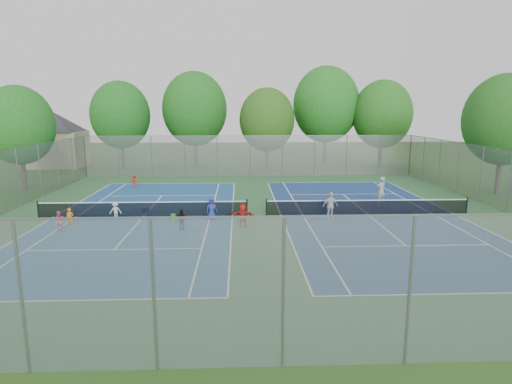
% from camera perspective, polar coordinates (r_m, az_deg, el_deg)
% --- Properties ---
extents(ground, '(120.00, 120.00, 0.00)m').
position_cam_1_polar(ground, '(26.77, 0.09, -3.14)').
color(ground, '#284F18').
rests_on(ground, ground).
extents(court_pad, '(32.00, 32.00, 0.01)m').
position_cam_1_polar(court_pad, '(26.77, 0.09, -3.13)').
color(court_pad, '#2C5C34').
rests_on(court_pad, ground).
extents(court_left, '(10.97, 23.77, 0.01)m').
position_cam_1_polar(court_left, '(27.39, -14.73, -3.15)').
color(court_left, navy).
rests_on(court_left, court_pad).
extents(court_right, '(10.97, 23.77, 0.01)m').
position_cam_1_polar(court_right, '(27.94, 14.60, -2.87)').
color(court_right, navy).
rests_on(court_right, court_pad).
extents(net_left, '(12.87, 0.10, 0.91)m').
position_cam_1_polar(net_left, '(27.29, -14.77, -2.25)').
color(net_left, black).
rests_on(net_left, ground).
extents(net_right, '(12.87, 0.10, 0.91)m').
position_cam_1_polar(net_right, '(27.84, 14.64, -1.99)').
color(net_right, black).
rests_on(net_right, ground).
extents(fence_north, '(32.00, 0.10, 4.00)m').
position_cam_1_polar(fence_north, '(42.20, -0.82, 4.82)').
color(fence_north, gray).
rests_on(fence_north, ground).
extents(fence_south, '(32.00, 0.10, 4.00)m').
position_cam_1_polar(fence_south, '(10.98, 3.64, -13.45)').
color(fence_south, gray).
rests_on(fence_south, ground).
extents(fence_east, '(0.10, 32.00, 4.00)m').
position_cam_1_polar(fence_east, '(31.39, 30.71, 1.13)').
color(fence_east, gray).
rests_on(fence_east, ground).
extents(house, '(11.03, 11.03, 7.30)m').
position_cam_1_polar(house, '(54.19, -25.23, 7.51)').
color(house, '#B7A88C').
rests_on(house, ground).
extents(tree_nw, '(6.40, 6.40, 9.58)m').
position_cam_1_polar(tree_nw, '(49.65, -17.64, 9.75)').
color(tree_nw, '#443326').
rests_on(tree_nw, ground).
extents(tree_nl, '(7.20, 7.20, 10.69)m').
position_cam_1_polar(tree_nl, '(49.19, -8.18, 10.90)').
color(tree_nl, '#443326').
rests_on(tree_nl, ground).
extents(tree_nc, '(6.00, 6.00, 8.85)m').
position_cam_1_polar(tree_nc, '(47.05, 1.48, 9.60)').
color(tree_nc, '#443326').
rests_on(tree_nc, ground).
extents(tree_nr, '(7.60, 7.60, 11.42)m').
position_cam_1_polar(tree_nr, '(50.95, 9.31, 11.43)').
color(tree_nr, '#443326').
rests_on(tree_nr, ground).
extents(tree_ne, '(6.60, 6.60, 9.77)m').
position_cam_1_polar(tree_ne, '(50.57, 16.50, 9.91)').
color(tree_ne, '#443326').
rests_on(tree_ne, ground).
extents(tree_side_w, '(5.60, 5.60, 8.47)m').
position_cam_1_polar(tree_side_w, '(40.18, -29.07, 7.78)').
color(tree_side_w, '#443326').
rests_on(tree_side_w, ground).
extents(tree_side_e, '(6.00, 6.00, 9.20)m').
position_cam_1_polar(tree_side_e, '(37.73, 30.21, 8.32)').
color(tree_side_e, '#443326').
rests_on(tree_side_e, ground).
extents(ball_crate, '(0.42, 0.42, 0.33)m').
position_cam_1_polar(ball_crate, '(28.41, -14.52, -2.33)').
color(ball_crate, blue).
rests_on(ball_crate, ground).
extents(ball_hopper, '(0.32, 0.32, 0.51)m').
position_cam_1_polar(ball_hopper, '(25.55, -10.98, -3.45)').
color(ball_hopper, '#23822E').
rests_on(ball_hopper, ground).
extents(student_a, '(0.43, 0.30, 1.14)m').
position_cam_1_polar(student_a, '(26.01, -23.56, -3.21)').
color(student_a, orange).
rests_on(student_a, ground).
extents(student_b, '(0.59, 0.49, 1.14)m').
position_cam_1_polar(student_b, '(25.49, -24.69, -3.58)').
color(student_b, '#D85484').
rests_on(student_b, ground).
extents(student_c, '(0.73, 0.45, 1.08)m').
position_cam_1_polar(student_c, '(27.03, -18.22, -2.39)').
color(student_c, beige).
rests_on(student_c, ground).
extents(student_d, '(0.72, 0.53, 1.14)m').
position_cam_1_polar(student_d, '(23.85, -9.91, -3.67)').
color(student_d, black).
rests_on(student_d, ground).
extents(student_e, '(0.77, 0.64, 1.34)m').
position_cam_1_polar(student_e, '(25.69, -5.93, -2.27)').
color(student_e, navy).
rests_on(student_e, ground).
extents(student_f, '(1.33, 0.55, 1.40)m').
position_cam_1_polar(student_f, '(23.91, -1.76, -3.15)').
color(student_f, red).
rests_on(student_f, ground).
extents(child_far_baseline, '(0.83, 0.63, 1.14)m').
position_cam_1_polar(child_far_baseline, '(37.46, -15.93, 1.40)').
color(child_far_baseline, '#A72117').
rests_on(child_far_baseline, ground).
extents(instructor, '(0.84, 0.73, 1.95)m').
position_cam_1_polar(instructor, '(30.89, 16.34, 0.17)').
color(instructor, '#98989B').
rests_on(instructor, ground).
extents(teen_court_b, '(1.05, 0.65, 1.66)m').
position_cam_1_polar(teen_court_b, '(26.03, 9.87, -1.83)').
color(teen_court_b, silver).
rests_on(teen_court_b, ground).
extents(tennis_ball_0, '(0.07, 0.07, 0.07)m').
position_cam_1_polar(tennis_ball_0, '(25.85, -20.55, -4.30)').
color(tennis_ball_0, '#C9D832').
rests_on(tennis_ball_0, ground).
extents(tennis_ball_1, '(0.07, 0.07, 0.07)m').
position_cam_1_polar(tennis_ball_1, '(25.09, -8.25, -4.15)').
color(tennis_ball_1, gold).
rests_on(tennis_ball_1, ground).
extents(tennis_ball_2, '(0.07, 0.07, 0.07)m').
position_cam_1_polar(tennis_ball_2, '(24.94, -7.80, -4.23)').
color(tennis_ball_2, '#AFD230').
rests_on(tennis_ball_2, ground).
extents(tennis_ball_3, '(0.07, 0.07, 0.07)m').
position_cam_1_polar(tennis_ball_3, '(24.34, -14.76, -4.88)').
color(tennis_ball_3, '#C1E735').
rests_on(tennis_ball_3, ground).
extents(tennis_ball_4, '(0.07, 0.07, 0.07)m').
position_cam_1_polar(tennis_ball_4, '(26.49, -24.80, -4.26)').
color(tennis_ball_4, '#C6E635').
rests_on(tennis_ball_4, ground).
extents(tennis_ball_5, '(0.07, 0.07, 0.07)m').
position_cam_1_polar(tennis_ball_5, '(21.50, -20.42, -7.33)').
color(tennis_ball_5, '#B8D832').
rests_on(tennis_ball_5, ground).
extents(tennis_ball_6, '(0.07, 0.07, 0.07)m').
position_cam_1_polar(tennis_ball_6, '(23.06, -23.63, -6.34)').
color(tennis_ball_6, '#A5C32D').
rests_on(tennis_ball_6, ground).
extents(tennis_ball_7, '(0.07, 0.07, 0.07)m').
position_cam_1_polar(tennis_ball_7, '(27.23, -24.77, -3.86)').
color(tennis_ball_7, '#C4D030').
rests_on(tennis_ball_7, ground).
extents(tennis_ball_8, '(0.07, 0.07, 0.07)m').
position_cam_1_polar(tennis_ball_8, '(22.72, -12.03, -5.89)').
color(tennis_ball_8, '#B2C22D').
rests_on(tennis_ball_8, ground).
extents(tennis_ball_9, '(0.07, 0.07, 0.07)m').
position_cam_1_polar(tennis_ball_9, '(22.23, -8.59, -6.14)').
color(tennis_ball_9, '#D6ED37').
rests_on(tennis_ball_9, ground).
extents(tennis_ball_10, '(0.07, 0.07, 0.07)m').
position_cam_1_polar(tennis_ball_10, '(22.99, -7.24, -5.53)').
color(tennis_ball_10, '#DBF037').
rests_on(tennis_ball_10, ground).
extents(tennis_ball_11, '(0.07, 0.07, 0.07)m').
position_cam_1_polar(tennis_ball_11, '(24.83, -7.81, -4.30)').
color(tennis_ball_11, '#C5D030').
rests_on(tennis_ball_11, ground).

